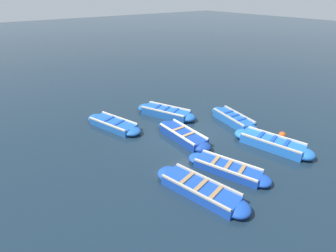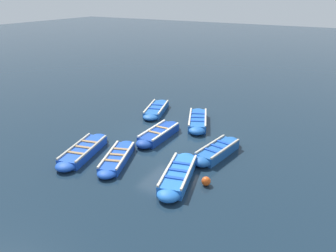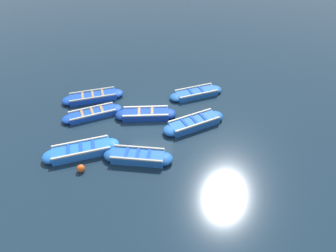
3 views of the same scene
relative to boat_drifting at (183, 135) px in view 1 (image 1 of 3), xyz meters
name	(u,v)px [view 1 (image 1 of 3)]	position (x,y,z in m)	size (l,w,h in m)	color
ground_plane	(187,134)	(-0.43, -0.21, -0.19)	(120.00, 120.00, 0.00)	#162838
boat_drifting	(183,135)	(0.00, 0.00, 0.00)	(0.88, 3.28, 0.45)	navy
boat_outer_left	(166,112)	(-0.87, -2.51, 0.00)	(2.16, 3.51, 0.46)	#1E59AD
boat_near_quay	(272,143)	(-2.63, 2.88, 0.01)	(1.66, 3.54, 0.46)	blue
boat_end_of_row	(228,169)	(0.24, 2.90, -0.04)	(1.81, 3.30, 0.36)	#1947B7
boat_far_corner	(233,119)	(-3.14, 0.28, 0.01)	(1.22, 3.21, 0.46)	#1E59AD
boat_broadside	(200,189)	(1.87, 3.15, -0.02)	(1.67, 3.64, 0.41)	#1947B7
boat_bow_out	(113,124)	(2.02, -2.99, -0.03)	(1.82, 3.45, 0.39)	#1E59AD
buoy_orange_near	(282,135)	(-3.69, 2.70, -0.03)	(0.34, 0.34, 0.34)	#E05119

